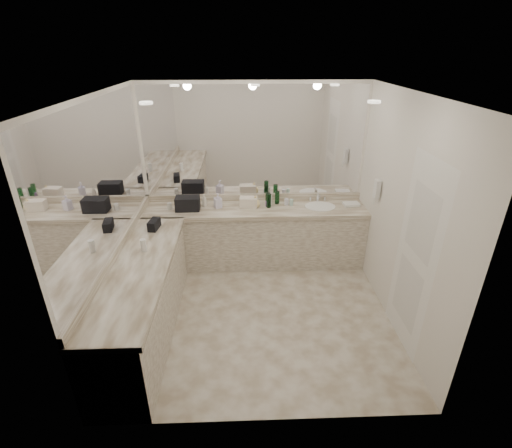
{
  "coord_description": "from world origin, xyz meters",
  "views": [
    {
      "loc": [
        -0.16,
        -3.7,
        3.02
      ],
      "look_at": [
        -0.01,
        0.4,
        1.02
      ],
      "focal_mm": 26.0,
      "sensor_mm": 36.0,
      "label": 1
    }
  ],
  "objects_px": {
    "sink": "(320,207)",
    "wall_phone": "(377,189)",
    "cream_cosmetic_case": "(248,202)",
    "hand_towel": "(351,204)",
    "black_toiletry_bag": "(188,204)",
    "soap_bottle_a": "(204,200)",
    "soap_bottle_b": "(218,201)",
    "soap_bottle_c": "(255,202)"
  },
  "relations": [
    {
      "from": "sink",
      "to": "wall_phone",
      "type": "bearing_deg",
      "value": -39.57
    },
    {
      "from": "cream_cosmetic_case",
      "to": "wall_phone",
      "type": "bearing_deg",
      "value": -13.86
    },
    {
      "from": "hand_towel",
      "to": "wall_phone",
      "type": "bearing_deg",
      "value": -74.92
    },
    {
      "from": "black_toiletry_bag",
      "to": "soap_bottle_a",
      "type": "distance_m",
      "value": 0.26
    },
    {
      "from": "soap_bottle_a",
      "to": "soap_bottle_b",
      "type": "xyz_separation_m",
      "value": [
        0.2,
        -0.07,
        0.02
      ]
    },
    {
      "from": "sink",
      "to": "soap_bottle_c",
      "type": "bearing_deg",
      "value": 179.35
    },
    {
      "from": "sink",
      "to": "wall_phone",
      "type": "height_order",
      "value": "wall_phone"
    },
    {
      "from": "hand_towel",
      "to": "soap_bottle_c",
      "type": "height_order",
      "value": "soap_bottle_c"
    },
    {
      "from": "cream_cosmetic_case",
      "to": "hand_towel",
      "type": "xyz_separation_m",
      "value": [
        1.5,
        0.0,
        -0.05
      ]
    },
    {
      "from": "wall_phone",
      "to": "black_toiletry_bag",
      "type": "bearing_deg",
      "value": 169.68
    },
    {
      "from": "soap_bottle_a",
      "to": "wall_phone",
      "type": "bearing_deg",
      "value": -14.44
    },
    {
      "from": "black_toiletry_bag",
      "to": "soap_bottle_c",
      "type": "distance_m",
      "value": 0.96
    },
    {
      "from": "sink",
      "to": "soap_bottle_a",
      "type": "distance_m",
      "value": 1.68
    },
    {
      "from": "wall_phone",
      "to": "soap_bottle_c",
      "type": "xyz_separation_m",
      "value": [
        -1.54,
        0.51,
        -0.36
      ]
    },
    {
      "from": "black_toiletry_bag",
      "to": "soap_bottle_b",
      "type": "distance_m",
      "value": 0.43
    },
    {
      "from": "hand_towel",
      "to": "soap_bottle_b",
      "type": "relative_size",
      "value": 1.02
    },
    {
      "from": "wall_phone",
      "to": "hand_towel",
      "type": "relative_size",
      "value": 1.08
    },
    {
      "from": "sink",
      "to": "soap_bottle_a",
      "type": "relative_size",
      "value": 2.42
    },
    {
      "from": "black_toiletry_bag",
      "to": "soap_bottle_c",
      "type": "xyz_separation_m",
      "value": [
        0.96,
        0.05,
        -0.01
      ]
    },
    {
      "from": "soap_bottle_b",
      "to": "soap_bottle_c",
      "type": "relative_size",
      "value": 1.23
    },
    {
      "from": "black_toiletry_bag",
      "to": "soap_bottle_b",
      "type": "bearing_deg",
      "value": 8.31
    },
    {
      "from": "wall_phone",
      "to": "hand_towel",
      "type": "height_order",
      "value": "wall_phone"
    },
    {
      "from": "soap_bottle_a",
      "to": "cream_cosmetic_case",
      "type": "bearing_deg",
      "value": -5.39
    },
    {
      "from": "soap_bottle_b",
      "to": "soap_bottle_a",
      "type": "bearing_deg",
      "value": 160.7
    },
    {
      "from": "cream_cosmetic_case",
      "to": "soap_bottle_a",
      "type": "distance_m",
      "value": 0.64
    },
    {
      "from": "wall_phone",
      "to": "soap_bottle_a",
      "type": "distance_m",
      "value": 2.38
    },
    {
      "from": "hand_towel",
      "to": "soap_bottle_c",
      "type": "bearing_deg",
      "value": -179.27
    },
    {
      "from": "soap_bottle_c",
      "to": "sink",
      "type": "bearing_deg",
      "value": -0.65
    },
    {
      "from": "sink",
      "to": "black_toiletry_bag",
      "type": "distance_m",
      "value": 1.9
    },
    {
      "from": "black_toiletry_bag",
      "to": "soap_bottle_a",
      "type": "xyz_separation_m",
      "value": [
        0.22,
        0.13,
        -0.0
      ]
    },
    {
      "from": "wall_phone",
      "to": "cream_cosmetic_case",
      "type": "xyz_separation_m",
      "value": [
        -1.64,
        0.53,
        -0.38
      ]
    },
    {
      "from": "soap_bottle_a",
      "to": "soap_bottle_b",
      "type": "height_order",
      "value": "soap_bottle_b"
    },
    {
      "from": "soap_bottle_a",
      "to": "black_toiletry_bag",
      "type": "bearing_deg",
      "value": -149.1
    },
    {
      "from": "cream_cosmetic_case",
      "to": "soap_bottle_a",
      "type": "bearing_deg",
      "value": 178.54
    },
    {
      "from": "sink",
      "to": "soap_bottle_b",
      "type": "xyz_separation_m",
      "value": [
        -1.48,
        0.02,
        0.11
      ]
    },
    {
      "from": "cream_cosmetic_case",
      "to": "hand_towel",
      "type": "bearing_deg",
      "value": 3.97
    },
    {
      "from": "sink",
      "to": "soap_bottle_c",
      "type": "distance_m",
      "value": 0.94
    },
    {
      "from": "wall_phone",
      "to": "cream_cosmetic_case",
      "type": "distance_m",
      "value": 1.77
    },
    {
      "from": "black_toiletry_bag",
      "to": "cream_cosmetic_case",
      "type": "height_order",
      "value": "black_toiletry_bag"
    },
    {
      "from": "black_toiletry_bag",
      "to": "cream_cosmetic_case",
      "type": "xyz_separation_m",
      "value": [
        0.86,
        0.07,
        -0.02
      ]
    },
    {
      "from": "hand_towel",
      "to": "sink",
      "type": "bearing_deg",
      "value": -176.47
    },
    {
      "from": "sink",
      "to": "black_toiletry_bag",
      "type": "height_order",
      "value": "black_toiletry_bag"
    }
  ]
}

